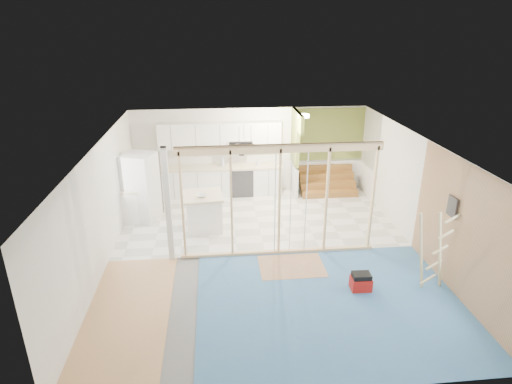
{
  "coord_description": "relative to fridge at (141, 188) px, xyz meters",
  "views": [
    {
      "loc": [
        -1.07,
        -8.48,
        4.95
      ],
      "look_at": [
        -0.15,
        0.6,
        1.3
      ],
      "focal_mm": 30.0,
      "sensor_mm": 36.0,
      "label": 1
    }
  ],
  "objects": [
    {
      "name": "room",
      "position": [
        3.03,
        -2.19,
        0.39
      ],
      "size": [
        7.01,
        8.01,
        2.61
      ],
      "color": "slate",
      "rests_on": "ground"
    },
    {
      "name": "bowl",
      "position": [
        1.61,
        -0.87,
        0.06
      ],
      "size": [
        0.25,
        0.25,
        0.06
      ],
      "primitive_type": "imported",
      "rotation": [
        0.0,
        0.0,
        -0.05
      ],
      "color": "silver",
      "rests_on": "island"
    },
    {
      "name": "pot_rack",
      "position": [
        2.72,
        -0.3,
        1.08
      ],
      "size": [
        0.52,
        0.52,
        0.72
      ],
      "color": "black",
      "rests_on": "room"
    },
    {
      "name": "island",
      "position": [
        1.63,
        -0.74,
        -0.44
      ],
      "size": [
        1.04,
        1.04,
        0.94
      ],
      "rotation": [
        0.0,
        0.0,
        0.09
      ],
      "color": "white",
      "rests_on": "room"
    },
    {
      "name": "soap_bottle_a",
      "position": [
        2.18,
        1.53,
        0.16
      ],
      "size": [
        0.15,
        0.15,
        0.29
      ],
      "primitive_type": "imported",
      "rotation": [
        0.0,
        0.0,
        0.36
      ],
      "color": "silver",
      "rests_on": "base_cabinets"
    },
    {
      "name": "stud_frame",
      "position": [
        2.79,
        -2.19,
        0.68
      ],
      "size": [
        4.66,
        0.14,
        2.6
      ],
      "color": "beige",
      "rests_on": "room"
    },
    {
      "name": "soap_bottle_b",
      "position": [
        3.24,
        1.46,
        0.13
      ],
      "size": [
        0.11,
        0.11,
        0.22
      ],
      "primitive_type": "imported",
      "rotation": [
        0.0,
        0.0,
        0.11
      ],
      "color": "silver",
      "rests_on": "base_cabinets"
    },
    {
      "name": "green_partition",
      "position": [
        5.07,
        1.47,
        0.03
      ],
      "size": [
        2.25,
        1.51,
        2.6
      ],
      "color": "olive",
      "rests_on": "room"
    },
    {
      "name": "ladder",
      "position": [
        6.05,
        -3.87,
        -0.04
      ],
      "size": [
        0.9,
        0.19,
        1.7
      ],
      "rotation": [
        0.0,
        0.0,
        0.39
      ],
      "color": "tan",
      "rests_on": "room"
    },
    {
      "name": "ceiling_light",
      "position": [
        4.43,
        0.81,
        1.63
      ],
      "size": [
        0.32,
        0.32,
        0.08
      ],
      "primitive_type": "cylinder",
      "color": "#FFEABF",
      "rests_on": "room"
    },
    {
      "name": "fridge",
      "position": [
        0.0,
        0.0,
        0.0
      ],
      "size": [
        1.01,
        0.98,
        1.82
      ],
      "rotation": [
        0.0,
        0.0,
        -0.33
      ],
      "color": "silver",
      "rests_on": "room"
    },
    {
      "name": "sheathing_panel",
      "position": [
        6.51,
        -4.19,
        0.39
      ],
      "size": [
        0.02,
        4.0,
        2.6
      ],
      "primitive_type": "cube",
      "color": "tan",
      "rests_on": "room"
    },
    {
      "name": "floor_overlays",
      "position": [
        3.1,
        -2.13,
        -0.9
      ],
      "size": [
        7.0,
        8.0,
        0.03
      ],
      "color": "white",
      "rests_on": "room"
    },
    {
      "name": "base_cabinets",
      "position": [
        1.42,
        1.17,
        -0.44
      ],
      "size": [
        4.45,
        2.24,
        0.93
      ],
      "color": "white",
      "rests_on": "room"
    },
    {
      "name": "electrical_panel",
      "position": [
        6.46,
        -3.59,
        0.74
      ],
      "size": [
        0.04,
        0.3,
        0.4
      ],
      "primitive_type": "cube",
      "color": "#333338",
      "rests_on": "room"
    },
    {
      "name": "upper_cabinets",
      "position": [
        2.19,
        1.63,
        0.91
      ],
      "size": [
        3.6,
        0.41,
        0.85
      ],
      "color": "white",
      "rests_on": "room"
    },
    {
      "name": "toolbox",
      "position": [
        4.74,
        -3.76,
        -0.73
      ],
      "size": [
        0.4,
        0.31,
        0.37
      ],
      "rotation": [
        0.0,
        0.0,
        -0.03
      ],
      "color": "#AC150F",
      "rests_on": "room"
    }
  ]
}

